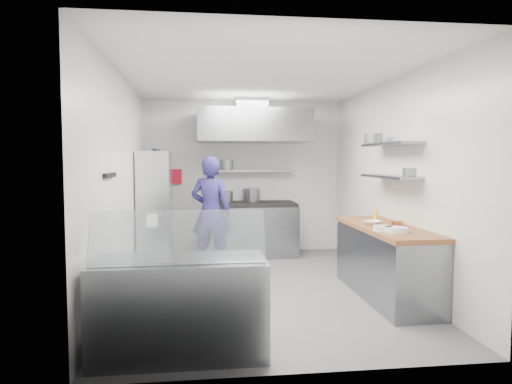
{
  "coord_description": "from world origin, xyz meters",
  "views": [
    {
      "loc": [
        -0.81,
        -5.98,
        1.71
      ],
      "look_at": [
        0.0,
        0.6,
        1.25
      ],
      "focal_mm": 32.0,
      "sensor_mm": 36.0,
      "label": 1
    }
  ],
  "objects": [
    {
      "name": "knife_strip",
      "position": [
        -1.78,
        -0.9,
        1.55
      ],
      "size": [
        0.04,
        0.55,
        0.05
      ],
      "primitive_type": "cube",
      "color": "black",
      "rests_on": "wall_left"
    },
    {
      "name": "wall_left",
      "position": [
        -1.8,
        0.0,
        1.4
      ],
      "size": [
        2.8,
        5.0,
        0.02
      ],
      "primitive_type": "cube",
      "rotation": [
        1.57,
        0.0,
        1.57
      ],
      "color": "white",
      "rests_on": "floor"
    },
    {
      "name": "wall_shelf_lower",
      "position": [
        1.64,
        -0.3,
        1.5
      ],
      "size": [
        0.3,
        1.3,
        0.04
      ],
      "primitive_type": "cube",
      "color": "gray",
      "rests_on": "wall_right"
    },
    {
      "name": "over_range_shelf",
      "position": [
        0.1,
        2.34,
        1.52
      ],
      "size": [
        1.6,
        0.3,
        0.04
      ],
      "primitive_type": "cube",
      "color": "gray",
      "rests_on": "wall_back"
    },
    {
      "name": "wall_back",
      "position": [
        0.0,
        2.5,
        1.4
      ],
      "size": [
        3.6,
        2.8,
        0.02
      ],
      "primitive_type": "cube",
      "rotation": [
        1.57,
        0.0,
        0.0
      ],
      "color": "white",
      "rests_on": "floor"
    },
    {
      "name": "mixing_bowl",
      "position": [
        1.34,
        -0.5,
        0.93
      ],
      "size": [
        0.29,
        0.29,
        0.05
      ],
      "primitive_type": "imported",
      "rotation": [
        0.0,
        0.0,
        0.4
      ],
      "color": "white",
      "rests_on": "prep_counter_top"
    },
    {
      "name": "prep_counter_top",
      "position": [
        1.48,
        -0.6,
        0.87
      ],
      "size": [
        0.65,
        2.04,
        0.06
      ],
      "primitive_type": "cube",
      "color": "#9C5C31",
      "rests_on": "prep_counter_base"
    },
    {
      "name": "copper_pan",
      "position": [
        1.63,
        -0.6,
        0.93
      ],
      "size": [
        0.15,
        0.15,
        0.06
      ],
      "primitive_type": "cylinder",
      "color": "#B36232",
      "rests_on": "prep_counter_top"
    },
    {
      "name": "stock_pot_left",
      "position": [
        -0.36,
        2.15,
        1.06
      ],
      "size": [
        0.26,
        0.26,
        0.2
      ],
      "primitive_type": "cylinder",
      "color": "slate",
      "rests_on": "cooktop"
    },
    {
      "name": "shelf_pot_a",
      "position": [
        -0.33,
        2.19,
        1.63
      ],
      "size": [
        0.23,
        0.23,
        0.18
      ],
      "primitive_type": "cylinder",
      "color": "slate",
      "rests_on": "over_range_shelf"
    },
    {
      "name": "gas_range",
      "position": [
        0.1,
        2.1,
        0.45
      ],
      "size": [
        1.6,
        0.8,
        0.9
      ],
      "primitive_type": "cube",
      "color": "gray",
      "rests_on": "floor"
    },
    {
      "name": "stock_pot_mid",
      "position": [
        0.12,
        2.28,
        1.08
      ],
      "size": [
        0.31,
        0.31,
        0.24
      ],
      "primitive_type": "cylinder",
      "color": "slate",
      "rests_on": "cooktop"
    },
    {
      "name": "extractor_hood",
      "position": [
        0.1,
        1.93,
        2.3
      ],
      "size": [
        1.9,
        1.15,
        0.55
      ],
      "primitive_type": "cube",
      "color": "gray",
      "rests_on": "wall_back"
    },
    {
      "name": "wall_right",
      "position": [
        1.8,
        0.0,
        1.4
      ],
      "size": [
        2.8,
        5.0,
        0.02
      ],
      "primitive_type": "cube",
      "rotation": [
        1.57,
        0.0,
        -1.57
      ],
      "color": "white",
      "rests_on": "floor"
    },
    {
      "name": "prep_counter_base",
      "position": [
        1.48,
        -0.6,
        0.42
      ],
      "size": [
        0.62,
        2.0,
        0.84
      ],
      "primitive_type": "cube",
      "color": "gray",
      "rests_on": "floor"
    },
    {
      "name": "rack_jar",
      "position": [
        -1.48,
        1.25,
        1.8
      ],
      "size": [
        0.12,
        0.12,
        0.18
      ],
      "primitive_type": "cylinder",
      "color": "black",
      "rests_on": "wire_rack"
    },
    {
      "name": "rack_bin_b",
      "position": [
        -1.53,
        1.37,
        1.3
      ],
      "size": [
        0.16,
        0.2,
        0.18
      ],
      "primitive_type": "cube",
      "color": "yellow",
      "rests_on": "wire_rack"
    },
    {
      "name": "plate_stack_a",
      "position": [
        1.38,
        -1.12,
        0.93
      ],
      "size": [
        0.26,
        0.26,
        0.06
      ],
      "primitive_type": "cylinder",
      "color": "white",
      "rests_on": "prep_counter_top"
    },
    {
      "name": "hood_duct",
      "position": [
        0.1,
        2.15,
        2.68
      ],
      "size": [
        0.55,
        0.55,
        0.24
      ],
      "primitive_type": "cube",
      "color": "slate",
      "rests_on": "extractor_hood"
    },
    {
      "name": "wall_front",
      "position": [
        0.0,
        -2.5,
        1.4
      ],
      "size": [
        3.6,
        2.8,
        0.02
      ],
      "primitive_type": "cube",
      "rotation": [
        -1.57,
        0.0,
        0.0
      ],
      "color": "white",
      "rests_on": "floor"
    },
    {
      "name": "floor",
      "position": [
        0.0,
        0.0,
        0.0
      ],
      "size": [
        5.0,
        5.0,
        0.0
      ],
      "primitive_type": "plane",
      "color": "#525255",
      "rests_on": "ground"
    },
    {
      "name": "rack_bin_a",
      "position": [
        -1.53,
        0.96,
        0.8
      ],
      "size": [
        0.14,
        0.18,
        0.16
      ],
      "primitive_type": "cube",
      "color": "white",
      "rests_on": "wire_rack"
    },
    {
      "name": "red_firebox",
      "position": [
        -1.25,
        2.44,
        1.42
      ],
      "size": [
        0.22,
        0.1,
        0.26
      ],
      "primitive_type": "cube",
      "color": "red",
      "rests_on": "wall_back"
    },
    {
      "name": "wall_shelf_upper",
      "position": [
        1.64,
        -0.3,
        1.92
      ],
      "size": [
        0.3,
        1.3,
        0.04
      ],
      "primitive_type": "cube",
      "color": "gray",
      "rests_on": "wall_right"
    },
    {
      "name": "shelf_pot_d",
      "position": [
        1.57,
        0.08,
        2.01
      ],
      "size": [
        0.25,
        0.25,
        0.14
      ],
      "primitive_type": "cylinder",
      "color": "slate",
      "rests_on": "wall_shelf_upper"
    },
    {
      "name": "plate_stack_b",
      "position": [
        1.27,
        -1.0,
        0.93
      ],
      "size": [
        0.22,
        0.22,
        0.06
      ],
      "primitive_type": "cylinder",
      "color": "white",
      "rests_on": "prep_counter_top"
    },
    {
      "name": "squeeze_bottle",
      "position": [
        1.45,
        -0.34,
        0.99
      ],
      "size": [
        0.06,
        0.06,
        0.18
      ],
      "primitive_type": "cylinder",
      "color": "yellow",
      "rests_on": "prep_counter_top"
    },
    {
      "name": "wire_rack",
      "position": [
        -1.53,
        1.46,
        0.93
      ],
      "size": [
        0.5,
        0.9,
        1.85
      ],
      "primitive_type": "cube",
      "color": "silver",
      "rests_on": "floor"
    },
    {
      "name": "display_glass",
      "position": [
        -0.99,
        -2.12,
        1.07
      ],
      "size": [
        1.47,
        0.19,
        0.42
      ],
      "primitive_type": "cube",
      "rotation": [
        -0.38,
        0.0,
        0.0
      ],
      "color": "silver",
      "rests_on": "display_case"
    },
    {
      "name": "cooktop",
      "position": [
        0.1,
        2.1,
        0.93
      ],
      "size": [
        1.57,
        0.78,
        0.06
      ],
      "primitive_type": "cube",
      "color": "black",
      "rests_on": "gas_range"
    },
    {
      "name": "ceiling",
      "position": [
        0.0,
        0.0,
        2.8
      ],
      "size": [
        5.0,
        5.0,
        0.0
      ],
      "primitive_type": "plane",
      "rotation": [
        3.14,
        0.0,
        0.0
      ],
      "color": "silver",
      "rests_on": "wall_back"
    },
    {
      "name": "display_case",
      "position": [
        -0.99,
        -2.0,
        0.42
      ],
      "size": [
        1.5,
        0.7,
        0.85
      ],
      "primitive_type": "cube",
      "color": "gray",
      "rests_on": "floor"
    },
    {
      "name": "chef",
      "position": [
        -0.64,
        1.27,
        0.89
      ],
      "size": [
        0.75,
        0.6,
        1.78
      ],
      "primitive_type": "imported",
      "rotation": [
        0.0,
        0.0,
        2.84
      ],
      "color": "navy",
      "rests_on": "floor"
    },
    {
      "name": "shelf_pot_c",
      "position": [
        1.79,
        -0.62,
        1.57
      ],
      "size": [
        0.21,
        0.21,
        0.1
      ],
      "primitive_type": "cylinder",
      "color": "slate",
      "rests_on": "wall_shelf_lower"
    }
  ]
}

